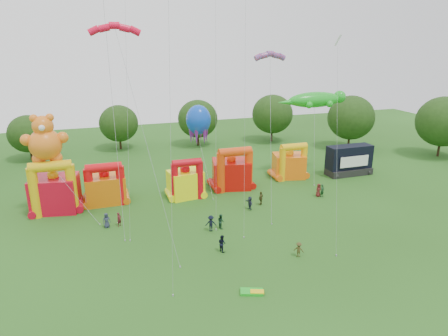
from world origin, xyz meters
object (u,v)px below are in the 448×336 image
object	(u,v)px
bouncy_castle_0	(55,191)
bouncy_castle_2	(186,182)
stage_trailer	(349,161)
teddy_bear_kite	(66,179)
gecko_kite	(314,131)
spectator_0	(107,220)
spectator_4	(261,198)
octopus_kite	(200,132)

from	to	relation	value
bouncy_castle_0	bouncy_castle_2	bearing A→B (deg)	-1.77
stage_trailer	teddy_bear_kite	bearing A→B (deg)	-175.68
teddy_bear_kite	gecko_kite	world-z (taller)	gecko_kite
teddy_bear_kite	spectator_0	bearing A→B (deg)	-47.97
bouncy_castle_2	spectator_0	bearing A→B (deg)	-149.50
bouncy_castle_2	spectator_0	size ratio (longest dim) A/B	3.21
spectator_0	spectator_4	distance (m)	20.22
teddy_bear_kite	spectator_0	size ratio (longest dim) A/B	7.01
teddy_bear_kite	spectator_0	distance (m)	7.65
spectator_4	bouncy_castle_2	bearing A→B (deg)	-72.73
stage_trailer	bouncy_castle_0	bearing A→B (deg)	-178.81
stage_trailer	bouncy_castle_2	bearing A→B (deg)	-177.00
teddy_bear_kite	octopus_kite	distance (m)	19.80
bouncy_castle_2	teddy_bear_kite	world-z (taller)	teddy_bear_kite
bouncy_castle_0	stage_trailer	world-z (taller)	bouncy_castle_0
stage_trailer	octopus_kite	bearing A→B (deg)	174.66
bouncy_castle_0	teddy_bear_kite	distance (m)	3.73
teddy_bear_kite	octopus_kite	xyz separation A→B (m)	(18.69, 5.59, 3.38)
bouncy_castle_0	spectator_0	xyz separation A→B (m)	(5.98, -7.12, -1.78)
stage_trailer	spectator_4	size ratio (longest dim) A/B	4.01
bouncy_castle_2	spectator_4	size ratio (longest dim) A/B	3.13
stage_trailer	gecko_kite	xyz separation A→B (m)	(-6.43, 0.80, 5.33)
bouncy_castle_2	spectator_0	xyz separation A→B (m)	(-11.19, -6.59, -1.35)
gecko_kite	bouncy_castle_2	bearing A→B (deg)	-173.99
gecko_kite	spectator_4	world-z (taller)	gecko_kite
bouncy_castle_0	spectator_4	bearing A→B (deg)	-13.85
spectator_0	spectator_4	size ratio (longest dim) A/B	0.97
gecko_kite	octopus_kite	distance (m)	18.37
bouncy_castle_0	stage_trailer	distance (m)	45.10
stage_trailer	octopus_kite	xyz separation A→B (m)	(-24.72, 2.31, 6.08)
bouncy_castle_2	spectator_4	world-z (taller)	bouncy_castle_2
stage_trailer	octopus_kite	size ratio (longest dim) A/B	0.61
bouncy_castle_0	spectator_4	size ratio (longest dim) A/B	3.77
teddy_bear_kite	gecko_kite	distance (m)	37.30
teddy_bear_kite	spectator_4	world-z (taller)	teddy_bear_kite
spectator_4	teddy_bear_kite	bearing A→B (deg)	-48.94
octopus_kite	spectator_0	xyz separation A→B (m)	(-14.39, -10.37, -7.53)
stage_trailer	spectator_4	xyz separation A→B (m)	(-18.90, -7.39, -1.43)
bouncy_castle_0	stage_trailer	bearing A→B (deg)	1.19
bouncy_castle_0	spectator_0	size ratio (longest dim) A/B	3.87
spectator_0	spectator_4	bearing A→B (deg)	-9.08
bouncy_castle_2	spectator_4	distance (m)	10.87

